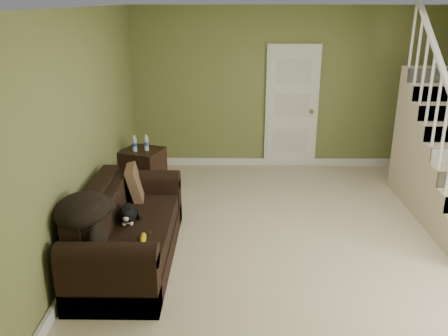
{
  "coord_description": "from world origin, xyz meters",
  "views": [
    {
      "loc": [
        -0.9,
        -4.94,
        2.68
      ],
      "look_at": [
        -0.98,
        0.23,
        0.83
      ],
      "focal_mm": 38.0,
      "sensor_mm": 36.0,
      "label": 1
    }
  ],
  "objects_px": {
    "side_table": "(143,170)",
    "cat": "(128,214)",
    "sofa": "(126,234)",
    "banana": "(143,238)"
  },
  "relations": [
    {
      "from": "sofa",
      "to": "cat",
      "type": "relative_size",
      "value": 4.1
    },
    {
      "from": "side_table",
      "to": "cat",
      "type": "height_order",
      "value": "side_table"
    },
    {
      "from": "side_table",
      "to": "sofa",
      "type": "bearing_deg",
      "value": -85.3
    },
    {
      "from": "cat",
      "to": "banana",
      "type": "xyz_separation_m",
      "value": [
        0.24,
        -0.42,
        -0.06
      ]
    },
    {
      "from": "sofa",
      "to": "cat",
      "type": "height_order",
      "value": "sofa"
    },
    {
      "from": "side_table",
      "to": "banana",
      "type": "height_order",
      "value": "side_table"
    },
    {
      "from": "side_table",
      "to": "cat",
      "type": "relative_size",
      "value": 1.72
    },
    {
      "from": "side_table",
      "to": "cat",
      "type": "distance_m",
      "value": 1.96
    },
    {
      "from": "side_table",
      "to": "banana",
      "type": "xyz_separation_m",
      "value": [
        0.42,
        -2.36,
        0.15
      ]
    },
    {
      "from": "cat",
      "to": "banana",
      "type": "relative_size",
      "value": 2.3
    }
  ]
}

